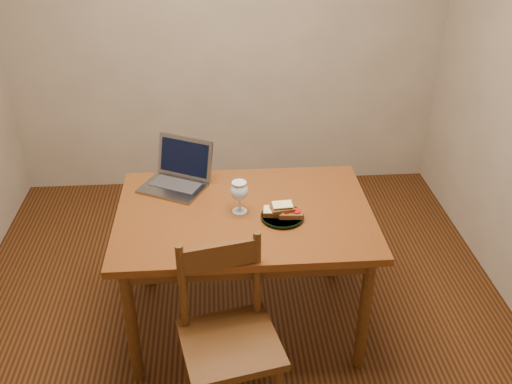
{
  "coord_description": "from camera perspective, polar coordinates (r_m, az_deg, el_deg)",
  "views": [
    {
      "loc": [
        -0.08,
        -2.48,
        2.3
      ],
      "look_at": [
        0.11,
        0.04,
        0.8
      ],
      "focal_mm": 40.0,
      "sensor_mm": 36.0,
      "label": 1
    }
  ],
  "objects": [
    {
      "name": "back_wall",
      "position": [
        4.22,
        -3.12,
        16.85
      ],
      "size": [
        3.2,
        0.02,
        2.6
      ],
      "primitive_type": "cube",
      "color": "gray",
      "rests_on": "floor"
    },
    {
      "name": "laptop",
      "position": [
        3.14,
        -7.76,
        1.87
      ],
      "size": [
        0.43,
        0.42,
        0.24
      ],
      "rotation": [
        0.0,
        0.0,
        -0.47
      ],
      "color": "slate",
      "rests_on": "table"
    },
    {
      "name": "sandwich_cheese",
      "position": [
        2.83,
        1.9,
        -1.95
      ],
      "size": [
        0.13,
        0.09,
        0.04
      ],
      "primitive_type": null,
      "rotation": [
        0.0,
        0.0,
        -0.15
      ],
      "color": "#381E0C",
      "rests_on": "plate"
    },
    {
      "name": "floor",
      "position": [
        3.39,
        -1.78,
        -12.31
      ],
      "size": [
        3.2,
        3.2,
        0.02
      ],
      "primitive_type": "cube",
      "color": "black",
      "rests_on": "ground"
    },
    {
      "name": "sandwich_top",
      "position": [
        2.82,
        2.65,
        -1.56
      ],
      "size": [
        0.12,
        0.09,
        0.04
      ],
      "primitive_type": null,
      "rotation": [
        0.0,
        0.0,
        0.17
      ],
      "color": "#381E0C",
      "rests_on": "plate"
    },
    {
      "name": "plate",
      "position": [
        2.84,
        2.63,
        -2.5
      ],
      "size": [
        0.22,
        0.22,
        0.02
      ],
      "primitive_type": "cylinder",
      "color": "black",
      "rests_on": "table"
    },
    {
      "name": "milk_glass",
      "position": [
        2.85,
        -1.68,
        -0.51
      ],
      "size": [
        0.09,
        0.09,
        0.17
      ],
      "primitive_type": null,
      "color": "white",
      "rests_on": "table"
    },
    {
      "name": "front_wall",
      "position": [
        1.33,
        0.58,
        -18.14
      ],
      "size": [
        3.2,
        0.02,
        2.6
      ],
      "primitive_type": "cube",
      "color": "gray",
      "rests_on": "floor"
    },
    {
      "name": "sandwich_tomato",
      "position": [
        2.82,
        3.5,
        -2.11
      ],
      "size": [
        0.12,
        0.08,
        0.04
      ],
      "primitive_type": null,
      "rotation": [
        0.0,
        0.0,
        -0.06
      ],
      "color": "#381E0C",
      "rests_on": "plate"
    },
    {
      "name": "table",
      "position": [
        2.95,
        -1.15,
        -3.34
      ],
      "size": [
        1.3,
        0.9,
        0.74
      ],
      "color": "#461E0B",
      "rests_on": "floor"
    },
    {
      "name": "chair",
      "position": [
        2.59,
        -2.74,
        -13.73
      ],
      "size": [
        0.5,
        0.48,
        0.45
      ],
      "rotation": [
        0.0,
        0.0,
        0.22
      ],
      "color": "#351F0B",
      "rests_on": "floor"
    }
  ]
}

